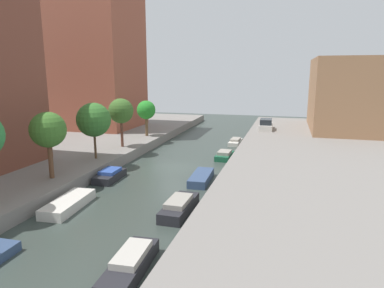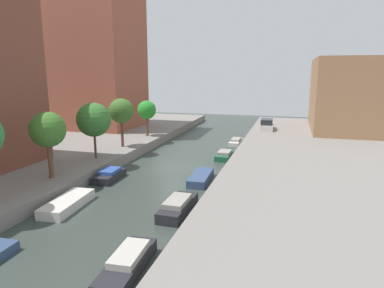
# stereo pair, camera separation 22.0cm
# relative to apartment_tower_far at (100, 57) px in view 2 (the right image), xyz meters

# --- Properties ---
(ground_plane) EXTENTS (84.00, 84.00, 0.00)m
(ground_plane) POSITION_rel_apartment_tower_far_xyz_m (16.00, -14.70, -10.85)
(ground_plane) COLOR #333D38
(quay_left) EXTENTS (20.00, 64.00, 1.00)m
(quay_left) POSITION_rel_apartment_tower_far_xyz_m (1.00, -14.70, -10.35)
(quay_left) COLOR gray
(quay_left) RESTS_ON ground_plane
(quay_right) EXTENTS (20.00, 64.00, 1.00)m
(quay_right) POSITION_rel_apartment_tower_far_xyz_m (31.00, -14.70, -10.35)
(quay_right) COLOR gray
(quay_right) RESTS_ON ground_plane
(apartment_tower_far) EXTENTS (10.00, 10.44, 19.70)m
(apartment_tower_far) POSITION_rel_apartment_tower_far_xyz_m (0.00, 0.00, 0.00)
(apartment_tower_far) COLOR brown
(apartment_tower_far) RESTS_ON quay_left
(low_block_right) EXTENTS (10.00, 15.36, 9.66)m
(low_block_right) POSITION_rel_apartment_tower_far_xyz_m (34.00, 6.82, -5.02)
(low_block_right) COLOR #9E704C
(low_block_right) RESTS_ON quay_right
(street_tree_1) EXTENTS (2.63, 2.63, 4.98)m
(street_tree_1) POSITION_rel_apartment_tower_far_xyz_m (9.10, -23.26, -6.22)
(street_tree_1) COLOR brown
(street_tree_1) RESTS_ON quay_left
(street_tree_2) EXTENTS (3.08, 3.08, 5.12)m
(street_tree_2) POSITION_rel_apartment_tower_far_xyz_m (9.10, -17.08, -6.28)
(street_tree_2) COLOR #503926
(street_tree_2) RESTS_ON quay_left
(street_tree_3) EXTENTS (2.61, 2.61, 5.12)m
(street_tree_3) POSITION_rel_apartment_tower_far_xyz_m (9.10, -11.75, -6.06)
(street_tree_3) COLOR brown
(street_tree_3) RESTS_ON quay_left
(street_tree_4) EXTENTS (2.30, 2.30, 4.38)m
(street_tree_4) POSITION_rel_apartment_tower_far_xyz_m (9.10, -5.11, -6.66)
(street_tree_4) COLOR brown
(street_tree_4) RESTS_ON quay_left
(parked_car) EXTENTS (1.88, 4.57, 1.49)m
(parked_car) POSITION_rel_apartment_tower_far_xyz_m (23.13, 3.80, -9.23)
(parked_car) COLOR beige
(parked_car) RESTS_ON quay_right
(moored_boat_left_1) EXTENTS (1.98, 4.56, 0.65)m
(moored_boat_left_1) POSITION_rel_apartment_tower_far_xyz_m (12.37, -25.99, -10.53)
(moored_boat_left_1) COLOR beige
(moored_boat_left_1) RESTS_ON ground_plane
(moored_boat_left_2) EXTENTS (1.60, 3.46, 0.89)m
(moored_boat_left_2) POSITION_rel_apartment_tower_far_xyz_m (11.97, -19.76, -10.47)
(moored_boat_left_2) COLOR #232328
(moored_boat_left_2) RESTS_ON ground_plane
(moored_boat_right_0) EXTENTS (1.62, 4.43, 0.97)m
(moored_boat_right_0) POSITION_rel_apartment_tower_far_xyz_m (19.52, -31.66, -10.43)
(moored_boat_right_0) COLOR #232328
(moored_boat_right_0) RESTS_ON ground_plane
(moored_boat_right_1) EXTENTS (1.50, 4.35, 0.99)m
(moored_boat_right_1) POSITION_rel_apartment_tower_far_xyz_m (19.60, -24.69, -10.42)
(moored_boat_right_1) COLOR #232328
(moored_boat_right_1) RESTS_ON ground_plane
(moored_boat_right_2) EXTENTS (1.60, 4.26, 0.64)m
(moored_boat_right_2) POSITION_rel_apartment_tower_far_xyz_m (19.39, -18.12, -10.53)
(moored_boat_right_2) COLOR #33476B
(moored_boat_right_2) RESTS_ON ground_plane
(moored_boat_right_3) EXTENTS (1.56, 3.32, 0.86)m
(moored_boat_right_3) POSITION_rel_apartment_tower_far_xyz_m (19.88, -10.14, -10.49)
(moored_boat_right_3) COLOR #195638
(moored_boat_right_3) RESTS_ON ground_plane
(moored_boat_right_4) EXTENTS (1.36, 3.65, 0.74)m
(moored_boat_right_4) POSITION_rel_apartment_tower_far_xyz_m (19.86, -2.49, -10.54)
(moored_boat_right_4) COLOR beige
(moored_boat_right_4) RESTS_ON ground_plane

